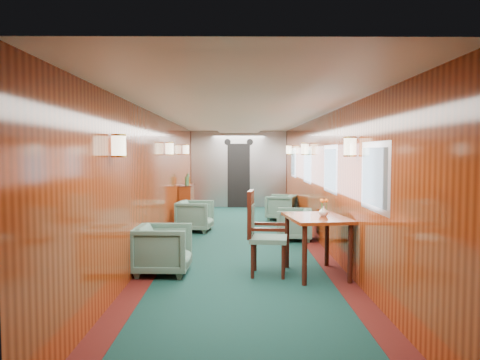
{
  "coord_description": "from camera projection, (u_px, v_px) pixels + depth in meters",
  "views": [
    {
      "loc": [
        -0.08,
        -8.77,
        1.72
      ],
      "look_at": [
        0.0,
        0.96,
        1.15
      ],
      "focal_mm": 35.0,
      "sensor_mm": 36.0,
      "label": 1
    }
  ],
  "objects": [
    {
      "name": "flower_vase",
      "position": [
        323.0,
        211.0,
        6.55
      ],
      "size": [
        0.16,
        0.16,
        0.14
      ],
      "primitive_type": "imported",
      "rotation": [
        0.0,
        0.0,
        0.19
      ],
      "color": "beige",
      "rests_on": "dining_table"
    },
    {
      "name": "dining_table",
      "position": [
        317.0,
        226.0,
        6.55
      ],
      "size": [
        0.91,
        1.2,
        0.83
      ],
      "rotation": [
        0.0,
        0.0,
        0.13
      ],
      "color": "maroon",
      "rests_on": "ground"
    },
    {
      "name": "windows_right",
      "position": [
        317.0,
        167.0,
        9.03
      ],
      "size": [
        0.02,
        8.6,
        0.8
      ],
      "color": "#B4B7BB",
      "rests_on": "ground"
    },
    {
      "name": "bulkhead",
      "position": [
        239.0,
        170.0,
        14.69
      ],
      "size": [
        2.98,
        0.17,
        2.39
      ],
      "color": "#9EA1A5",
      "rests_on": "ground"
    },
    {
      "name": "armchair_left_far",
      "position": [
        195.0,
        216.0,
        10.21
      ],
      "size": [
        0.84,
        0.82,
        0.67
      ],
      "primitive_type": "imported",
      "rotation": [
        0.0,
        0.0,
        1.42
      ],
      "color": "#1B3F37",
      "rests_on": "ground"
    },
    {
      "name": "room",
      "position": [
        240.0,
        157.0,
        8.76
      ],
      "size": [
        12.0,
        12.1,
        2.4
      ],
      "color": "#0C2E27",
      "rests_on": "ground"
    },
    {
      "name": "armchair_left_near",
      "position": [
        163.0,
        249.0,
        6.63
      ],
      "size": [
        0.79,
        0.77,
        0.7
      ],
      "primitive_type": "imported",
      "rotation": [
        0.0,
        0.0,
        1.54
      ],
      "color": "#1B3F37",
      "rests_on": "ground"
    },
    {
      "name": "side_chair",
      "position": [
        261.0,
        229.0,
        6.57
      ],
      "size": [
        0.59,
        0.62,
        1.19
      ],
      "rotation": [
        0.0,
        0.0,
        -0.12
      ],
      "color": "#1B3F37",
      "rests_on": "ground"
    },
    {
      "name": "armchair_right_near",
      "position": [
        294.0,
        224.0,
        9.19
      ],
      "size": [
        0.77,
        0.75,
        0.63
      ],
      "primitive_type": "imported",
      "rotation": [
        0.0,
        0.0,
        -1.71
      ],
      "color": "#1B3F37",
      "rests_on": "ground"
    },
    {
      "name": "wall_sconces",
      "position": [
        240.0,
        149.0,
        9.31
      ],
      "size": [
        2.97,
        7.97,
        0.25
      ],
      "color": "#FFF2C6",
      "rests_on": "ground"
    },
    {
      "name": "armchair_right_far",
      "position": [
        281.0,
        207.0,
        11.95
      ],
      "size": [
        0.9,
        0.88,
        0.65
      ],
      "primitive_type": "imported",
      "rotation": [
        0.0,
        0.0,
        -1.89
      ],
      "color": "#1B3F37",
      "rests_on": "ground"
    },
    {
      "name": "credenza",
      "position": [
        187.0,
        202.0,
        11.89
      ],
      "size": [
        0.32,
        1.01,
        1.18
      ],
      "color": "maroon",
      "rests_on": "ground"
    }
  ]
}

